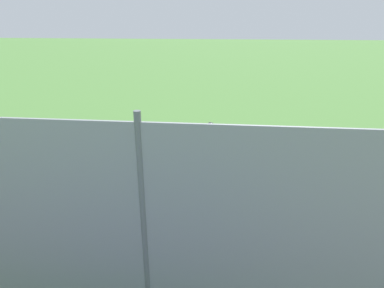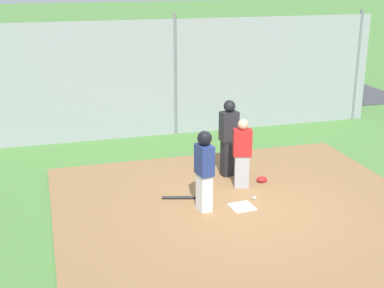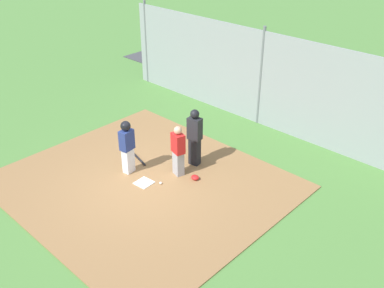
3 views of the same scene
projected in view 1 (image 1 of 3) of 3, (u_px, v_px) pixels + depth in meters
name	position (u px, v px, depth m)	size (l,w,h in m)	color
ground_plane	(186.00, 170.00, 10.31)	(140.00, 140.00, 0.00)	#51843D
dirt_infield	(186.00, 169.00, 10.30)	(7.20, 6.40, 0.03)	olive
home_plate	(186.00, 168.00, 10.29)	(0.44, 0.44, 0.02)	white
catcher	(169.00, 158.00, 9.15)	(0.44, 0.35, 1.50)	#9E9EA3
umpire	(166.00, 164.00, 8.43)	(0.41, 0.31, 1.74)	black
runner	(210.00, 144.00, 9.81)	(0.31, 0.41, 1.59)	silver
baseball_bat	(218.00, 180.00, 9.53)	(0.06, 0.06, 0.80)	black
catcher_mask	(151.00, 182.00, 9.34)	(0.24, 0.20, 0.12)	red
baseball	(173.00, 171.00, 10.06)	(0.07, 0.07, 0.07)	white
backstop_fence	(144.00, 223.00, 4.89)	(12.00, 0.10, 3.35)	#93999E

